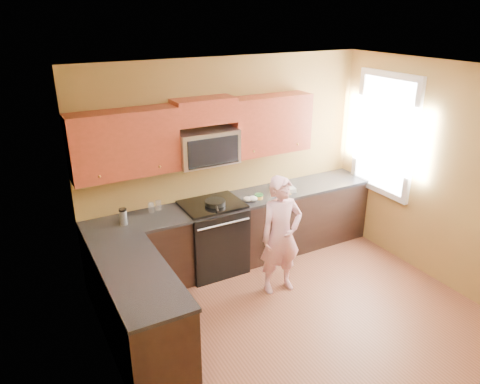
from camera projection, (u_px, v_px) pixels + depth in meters
floor at (314, 331)px, 4.86m from camera, size 4.00×4.00×0.00m
ceiling at (333, 76)px, 3.84m from camera, size 4.00×4.00×0.00m
wall_back at (228, 161)px, 5.98m from camera, size 4.00×0.00×4.00m
wall_left at (116, 272)px, 3.47m from camera, size 0.00×4.00×4.00m
wall_right at (459, 183)px, 5.24m from camera, size 0.00×4.00×4.00m
cabinet_back_run at (239, 232)px, 6.08m from camera, size 4.00×0.60×0.88m
cabinet_left_run at (140, 314)px, 4.43m from camera, size 0.60×1.60×0.88m
countertop_back at (239, 201)px, 5.90m from camera, size 4.00×0.62×0.04m
countertop_left at (137, 274)px, 4.26m from camera, size 0.62×1.60×0.04m
stove at (213, 237)px, 5.87m from camera, size 0.76×0.65×0.95m
microwave at (207, 163)px, 5.60m from camera, size 0.76×0.40×0.42m
upper_cab_left at (127, 175)px, 5.19m from camera, size 1.22×0.33×0.75m
upper_cab_right at (269, 152)px, 6.05m from camera, size 1.12×0.33×0.75m
upper_cab_over_mw at (204, 111)px, 5.39m from camera, size 0.76×0.33×0.30m
window at (385, 135)px, 6.09m from camera, size 0.06×1.06×1.66m
woman at (281, 235)px, 5.34m from camera, size 0.57×0.40×1.47m
frying_pan at (215, 205)px, 5.65m from camera, size 0.39×0.51×0.06m
butter_tub at (259, 199)px, 5.91m from camera, size 0.13×0.13×0.08m
toast_slice at (286, 194)px, 6.04m from camera, size 0.13×0.13×0.01m
napkin_a at (248, 199)px, 5.82m from camera, size 0.12×0.13×0.06m
napkin_b at (253, 199)px, 5.82m from camera, size 0.16×0.17×0.07m
dish_towel at (283, 189)px, 6.16m from camera, size 0.35×0.30×0.05m
travel_mug at (124, 224)px, 5.20m from camera, size 0.12×0.12×0.19m
glass_a at (158, 205)px, 5.56m from camera, size 0.09×0.09×0.12m
glass_b at (151, 208)px, 5.50m from camera, size 0.09×0.09×0.12m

